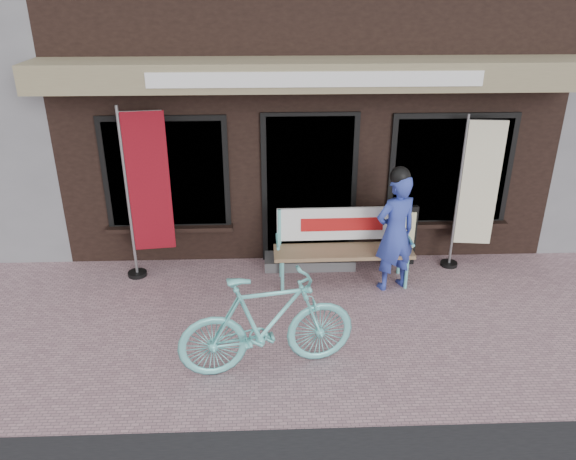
{
  "coord_description": "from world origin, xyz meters",
  "views": [
    {
      "loc": [
        -0.59,
        -5.49,
        3.87
      ],
      "look_at": [
        -0.35,
        0.7,
        1.05
      ],
      "focal_mm": 35.0,
      "sensor_mm": 36.0,
      "label": 1
    }
  ],
  "objects_px": {
    "bicycle": "(267,323)",
    "menu_stand": "(400,235)",
    "bench": "(343,240)",
    "nobori_cream": "(475,192)",
    "person": "(395,230)",
    "nobori_red": "(146,192)"
  },
  "relations": [
    {
      "from": "bicycle",
      "to": "menu_stand",
      "type": "distance_m",
      "value": 3.01
    },
    {
      "from": "nobori_red",
      "to": "nobori_cream",
      "type": "distance_m",
      "value": 4.48
    },
    {
      "from": "person",
      "to": "nobori_red",
      "type": "height_order",
      "value": "nobori_red"
    },
    {
      "from": "nobori_red",
      "to": "nobori_cream",
      "type": "bearing_deg",
      "value": -6.03
    },
    {
      "from": "menu_stand",
      "to": "person",
      "type": "bearing_deg",
      "value": -114.07
    },
    {
      "from": "bench",
      "to": "menu_stand",
      "type": "distance_m",
      "value": 0.98
    },
    {
      "from": "bench",
      "to": "bicycle",
      "type": "relative_size",
      "value": 1.0
    },
    {
      "from": "bench",
      "to": "nobori_red",
      "type": "height_order",
      "value": "nobori_red"
    },
    {
      "from": "person",
      "to": "menu_stand",
      "type": "bearing_deg",
      "value": 48.69
    },
    {
      "from": "bench",
      "to": "nobori_cream",
      "type": "distance_m",
      "value": 1.95
    },
    {
      "from": "bicycle",
      "to": "person",
      "type": "bearing_deg",
      "value": -56.39
    },
    {
      "from": "bench",
      "to": "person",
      "type": "xyz_separation_m",
      "value": [
        0.65,
        -0.25,
        0.25
      ]
    },
    {
      "from": "bicycle",
      "to": "nobori_cream",
      "type": "bearing_deg",
      "value": -63.53
    },
    {
      "from": "bicycle",
      "to": "bench",
      "type": "bearing_deg",
      "value": -39.42
    },
    {
      "from": "nobori_red",
      "to": "menu_stand",
      "type": "relative_size",
      "value": 2.64
    },
    {
      "from": "nobori_cream",
      "to": "menu_stand",
      "type": "bearing_deg",
      "value": -179.02
    },
    {
      "from": "bicycle",
      "to": "menu_stand",
      "type": "bearing_deg",
      "value": -50.82
    },
    {
      "from": "bicycle",
      "to": "menu_stand",
      "type": "relative_size",
      "value": 2.07
    },
    {
      "from": "nobori_red",
      "to": "menu_stand",
      "type": "distance_m",
      "value": 3.6
    },
    {
      "from": "person",
      "to": "bicycle",
      "type": "bearing_deg",
      "value": -156.42
    },
    {
      "from": "person",
      "to": "bicycle",
      "type": "height_order",
      "value": "person"
    },
    {
      "from": "person",
      "to": "menu_stand",
      "type": "height_order",
      "value": "person"
    }
  ]
}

